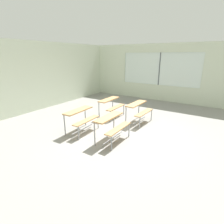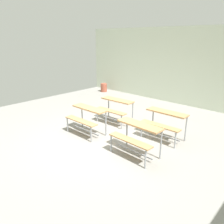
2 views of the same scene
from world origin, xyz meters
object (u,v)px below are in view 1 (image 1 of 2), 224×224
desk_bench_r0c0 (112,123)px  desk_bench_r1c1 (111,104)px  desk_bench_r1c0 (81,116)px  desk_bench_r0c1 (139,108)px

desk_bench_r0c0 → desk_bench_r1c1: size_ratio=1.00×
desk_bench_r0c0 → desk_bench_r1c1: 2.10m
desk_bench_r1c1 → desk_bench_r0c0: bearing=-146.8°
desk_bench_r0c0 → desk_bench_r1c1: bearing=33.3°
desk_bench_r0c0 → desk_bench_r1c0: 1.18m
desk_bench_r1c0 → desk_bench_r0c1: bearing=-36.9°
desk_bench_r0c0 → desk_bench_r0c1: size_ratio=0.99×
desk_bench_r0c1 → desk_bench_r1c0: size_ratio=1.00×
desk_bench_r0c0 → desk_bench_r1c1: same height
desk_bench_r1c0 → desk_bench_r1c1: 1.76m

